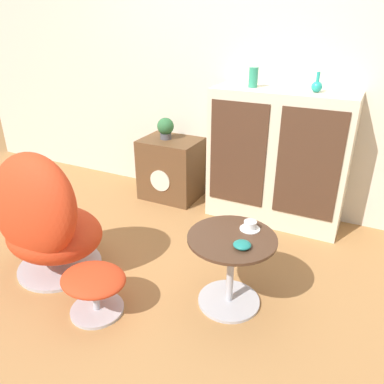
# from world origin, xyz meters

# --- Properties ---
(ground_plane) EXTENTS (12.00, 12.00, 0.00)m
(ground_plane) POSITION_xyz_m (0.00, 0.00, 0.00)
(ground_plane) COLOR #A87542
(wall_back) EXTENTS (6.40, 0.06, 2.60)m
(wall_back) POSITION_xyz_m (0.00, 1.69, 1.30)
(wall_back) COLOR beige
(wall_back) RESTS_ON ground_plane
(sideboard) EXTENTS (1.15, 0.43, 1.15)m
(sideboard) POSITION_xyz_m (0.54, 1.45, 0.58)
(sideboard) COLOR beige
(sideboard) RESTS_ON ground_plane
(tv_console) EXTENTS (0.56, 0.44, 0.60)m
(tv_console) POSITION_xyz_m (-0.50, 1.44, 0.30)
(tv_console) COLOR brown
(tv_console) RESTS_ON ground_plane
(egg_chair) EXTENTS (0.70, 0.64, 0.94)m
(egg_chair) POSITION_xyz_m (-0.64, -0.04, 0.42)
(egg_chair) COLOR #B7B7BC
(egg_chair) RESTS_ON ground_plane
(ottoman) EXTENTS (0.41, 0.35, 0.29)m
(ottoman) POSITION_xyz_m (-0.10, -0.22, 0.21)
(ottoman) COLOR #B7B7BC
(ottoman) RESTS_ON ground_plane
(coffee_table) EXTENTS (0.54, 0.54, 0.49)m
(coffee_table) POSITION_xyz_m (0.60, 0.23, 0.30)
(coffee_table) COLOR #B7B7BC
(coffee_table) RESTS_ON ground_plane
(vase_leftmost) EXTENTS (0.07, 0.07, 0.16)m
(vase_leftmost) POSITION_xyz_m (0.28, 1.45, 1.23)
(vase_leftmost) COLOR #2D8E6B
(vase_leftmost) RESTS_ON sideboard
(vase_inner_left) EXTENTS (0.08, 0.08, 0.15)m
(vase_inner_left) POSITION_xyz_m (0.78, 1.45, 1.19)
(vase_inner_left) COLOR teal
(vase_inner_left) RESTS_ON sideboard
(potted_plant) EXTENTS (0.16, 0.16, 0.20)m
(potted_plant) POSITION_xyz_m (-0.55, 1.44, 0.71)
(potted_plant) COLOR #4C4C51
(potted_plant) RESTS_ON tv_console
(teacup) EXTENTS (0.13, 0.13, 0.05)m
(teacup) POSITION_xyz_m (0.67, 0.36, 0.51)
(teacup) COLOR white
(teacup) RESTS_ON coffee_table
(bowl) EXTENTS (0.10, 0.10, 0.04)m
(bowl) POSITION_xyz_m (0.69, 0.15, 0.51)
(bowl) COLOR #1E7A70
(bowl) RESTS_ON coffee_table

